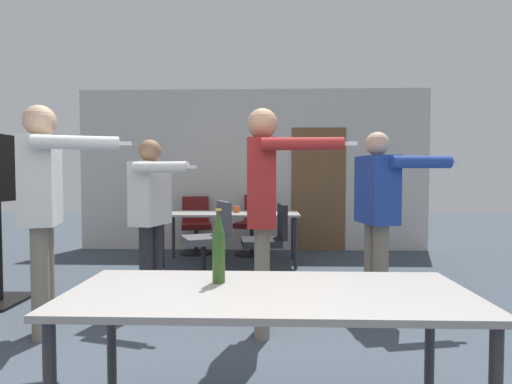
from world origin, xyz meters
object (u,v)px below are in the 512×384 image
at_px(office_chair_near_pushed, 196,227).
at_px(beer_bottle, 219,248).
at_px(office_chair_side_rolled, 253,227).
at_px(drink_cup, 236,209).
at_px(person_far_watching, 378,203).
at_px(office_chair_far_right, 209,242).
at_px(office_chair_far_left, 267,244).
at_px(person_near_casual, 43,196).
at_px(person_left_plaid, 152,205).
at_px(person_center_tall, 264,196).

xyz_separation_m(office_chair_near_pushed, beer_bottle, (0.93, -4.48, 0.48)).
relative_size(office_chair_side_rolled, drink_cup, 10.41).
xyz_separation_m(person_far_watching, beer_bottle, (-1.27, -1.84, -0.10)).
xyz_separation_m(office_chair_far_right, office_chair_far_left, (0.71, -0.02, -0.02)).
bearing_deg(office_chair_far_left, person_far_watching, -141.46).
relative_size(office_chair_side_rolled, beer_bottle, 2.59).
xyz_separation_m(person_near_casual, person_far_watching, (2.78, 0.73, -0.10)).
bearing_deg(office_chair_side_rolled, beer_bottle, 108.50).
bearing_deg(person_left_plaid, office_chair_side_rolled, 175.46).
bearing_deg(person_far_watching, office_chair_side_rolled, -164.43).
bearing_deg(office_chair_near_pushed, beer_bottle, 89.30).
xyz_separation_m(person_center_tall, beer_bottle, (-0.21, -1.16, -0.19)).
height_order(person_center_tall, beer_bottle, person_center_tall).
relative_size(person_near_casual, office_chair_side_rolled, 1.92).
relative_size(person_left_plaid, office_chair_side_rolled, 1.71).
relative_size(person_near_casual, person_left_plaid, 1.12).
bearing_deg(person_near_casual, office_chair_side_rolled, 137.98).
xyz_separation_m(person_center_tall, person_left_plaid, (-1.10, 0.73, -0.13)).
relative_size(person_near_casual, office_chair_far_right, 1.92).
bearing_deg(office_chair_far_left, beer_bottle, 168.35).
distance_m(person_far_watching, office_chair_near_pushed, 3.49).
xyz_separation_m(office_chair_side_rolled, drink_cup, (-0.22, -0.66, 0.33)).
bearing_deg(office_chair_near_pushed, office_chair_far_right, 93.50).
distance_m(person_left_plaid, office_chair_far_right, 1.19).
xyz_separation_m(person_center_tall, office_chair_far_right, (-0.69, 1.72, -0.65)).
bearing_deg(person_near_casual, person_left_plaid, 124.72).
bearing_deg(office_chair_far_right, drink_cup, -41.08).
bearing_deg(office_chair_far_right, person_far_watching, -144.90).
height_order(person_near_casual, person_far_watching, person_near_casual).
height_order(person_far_watching, office_chair_side_rolled, person_far_watching).
xyz_separation_m(person_left_plaid, office_chair_far_right, (0.41, 0.98, -0.52)).
height_order(person_center_tall, office_chair_near_pushed, person_center_tall).
height_order(office_chair_far_left, office_chair_near_pushed, office_chair_far_left).
bearing_deg(office_chair_near_pushed, person_near_casual, 67.94).
relative_size(person_far_watching, beer_bottle, 4.59).
height_order(person_left_plaid, office_chair_far_right, person_left_plaid).
bearing_deg(beer_bottle, person_far_watching, 55.26).
bearing_deg(office_chair_far_left, person_center_tall, 172.29).
relative_size(office_chair_far_right, office_chair_far_left, 1.03).
relative_size(person_near_casual, beer_bottle, 4.96).
distance_m(office_chair_far_left, beer_bottle, 2.91).
bearing_deg(office_chair_far_left, office_chair_side_rolled, 1.32).
xyz_separation_m(person_far_watching, office_chair_near_pushed, (-2.21, 2.64, -0.57)).
height_order(person_far_watching, office_chair_far_right, person_far_watching).
xyz_separation_m(person_left_plaid, drink_cup, (0.68, 1.84, -0.19)).
height_order(office_chair_side_rolled, beer_bottle, beer_bottle).
xyz_separation_m(person_center_tall, office_chair_near_pushed, (-1.14, 3.32, -0.67)).
bearing_deg(person_center_tall, person_far_watching, 123.40).
height_order(person_near_casual, person_left_plaid, person_near_casual).
xyz_separation_m(person_near_casual, beer_bottle, (1.50, -1.11, -0.20)).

